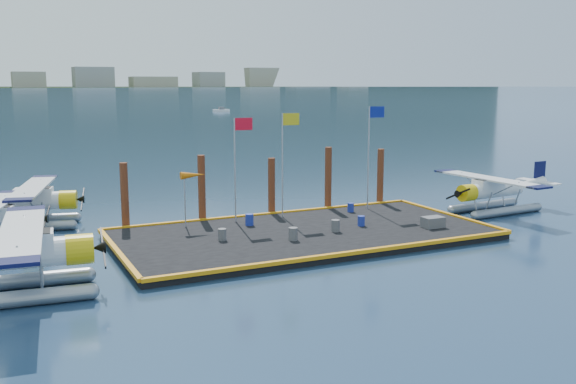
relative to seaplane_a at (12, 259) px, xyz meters
The scene contains 23 objects.
ground 15.32m from the seaplane_a, 14.52° to the left, with size 4000.00×4000.00×0.00m, color #1A314E.
dock 15.30m from the seaplane_a, 14.52° to the left, with size 20.00×10.00×0.40m, color black.
dock_bumpers 15.28m from the seaplane_a, 14.52° to the left, with size 20.25×10.25×0.18m, color orange, non-canonical shape.
far_backdrop 1759.88m from the seaplane_a, 81.68° to the left, with size 3050.00×2050.00×810.00m.
seaplane_a is the anchor object (origin of this frame).
seaplane_c 13.10m from the seaplane_a, 83.98° to the left, with size 8.46×9.15×3.25m.
seaplane_d 29.22m from the seaplane_a, ahead, with size 7.98×8.79×3.12m.
drum_0 10.79m from the seaplane_a, 20.67° to the left, with size 0.43×0.43×0.61m, color #504F54.
drum_1 16.57m from the seaplane_a, 10.41° to the left, with size 0.46×0.46×0.64m, color #504F54.
drum_2 18.65m from the seaplane_a, 11.09° to the left, with size 0.40×0.40×0.57m, color navy.
drum_3 13.57m from the seaplane_a, ahead, with size 0.47×0.47×0.66m, color #504F54.
drum_4 21.06m from the seaplane_a, 20.06° to the left, with size 0.40×0.40×0.56m, color navy.
drum_5 14.18m from the seaplane_a, 26.93° to the left, with size 0.46×0.46×0.65m, color navy.
crate 21.78m from the seaplane_a, ahead, with size 1.19×0.79×0.59m, color #504F54.
flagpole_red 14.87m from the seaplane_a, 31.46° to the left, with size 1.14×0.08×6.00m.
flagpole_yellow 17.48m from the seaplane_a, 26.25° to the left, with size 1.14×0.08×6.20m.
flagpole_blue 22.97m from the seaplane_a, 19.56° to the left, with size 1.14×0.08×6.50m.
windsock 12.47m from the seaplane_a, 38.08° to the left, with size 1.40×0.44×3.12m.
piling_0 11.15m from the seaplane_a, 55.86° to the left, with size 0.44×0.44×4.00m, color #4F2616.
piling_1 14.17m from the seaplane_a, 40.62° to the left, with size 0.44×0.44×4.20m, color #4F2616.
piling_2 17.83m from the seaplane_a, 31.16° to the left, with size 0.44×0.44×3.80m, color #4F2616.
piling_3 21.35m from the seaplane_a, 25.59° to the left, with size 0.44×0.44×4.30m, color #4F2616.
piling_4 25.02m from the seaplane_a, 21.63° to the left, with size 0.44×0.44×4.00m, color #4F2616.
Camera 1 is at (-15.38, -30.39, 8.46)m, focal length 40.00 mm.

